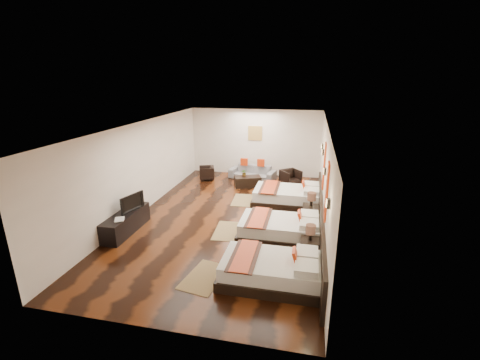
% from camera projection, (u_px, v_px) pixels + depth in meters
% --- Properties ---
extents(floor, '(5.50, 9.50, 0.01)m').
position_uv_depth(floor, '(228.00, 217.00, 10.01)').
color(floor, black).
rests_on(floor, ground).
extents(ceiling, '(5.50, 9.50, 0.01)m').
position_uv_depth(ceiling, '(227.00, 125.00, 9.16)').
color(ceiling, white).
rests_on(ceiling, floor).
extents(back_wall, '(5.50, 0.01, 2.80)m').
position_uv_depth(back_wall, '(255.00, 142.00, 14.01)').
color(back_wall, silver).
rests_on(back_wall, floor).
extents(left_wall, '(0.01, 9.50, 2.80)m').
position_uv_depth(left_wall, '(141.00, 168.00, 10.15)').
color(left_wall, silver).
rests_on(left_wall, floor).
extents(right_wall, '(0.01, 9.50, 2.80)m').
position_uv_depth(right_wall, '(324.00, 179.00, 9.03)').
color(right_wall, silver).
rests_on(right_wall, floor).
extents(headboard_panel, '(0.08, 6.60, 0.90)m').
position_uv_depth(headboard_panel, '(321.00, 223.00, 8.58)').
color(headboard_panel, black).
rests_on(headboard_panel, floor).
extents(bed_near, '(2.10, 1.32, 0.80)m').
position_uv_depth(bed_near, '(272.00, 270.00, 6.82)').
color(bed_near, black).
rests_on(bed_near, floor).
extents(bed_mid, '(2.15, 1.35, 0.82)m').
position_uv_depth(bed_mid, '(281.00, 229.00, 8.64)').
color(bed_mid, black).
rests_on(bed_mid, floor).
extents(bed_far, '(2.25, 1.41, 0.86)m').
position_uv_depth(bed_far, '(288.00, 196.00, 10.92)').
color(bed_far, black).
rests_on(bed_far, floor).
extents(nightstand_a, '(0.43, 0.43, 0.86)m').
position_uv_depth(nightstand_a, '(309.00, 247.00, 7.69)').
color(nightstand_a, black).
rests_on(nightstand_a, floor).
extents(nightstand_b, '(0.47, 0.47, 0.93)m').
position_uv_depth(nightstand_b, '(311.00, 212.00, 9.57)').
color(nightstand_b, black).
rests_on(nightstand_b, floor).
extents(jute_mat_near, '(0.94, 1.31, 0.01)m').
position_uv_depth(jute_mat_near, '(205.00, 277.00, 7.04)').
color(jute_mat_near, olive).
rests_on(jute_mat_near, floor).
extents(jute_mat_mid, '(0.83, 1.25, 0.01)m').
position_uv_depth(jute_mat_mid, '(228.00, 231.00, 9.13)').
color(jute_mat_mid, olive).
rests_on(jute_mat_mid, floor).
extents(jute_mat_far, '(0.83, 1.25, 0.01)m').
position_uv_depth(jute_mat_far, '(244.00, 200.00, 11.38)').
color(jute_mat_far, olive).
rests_on(jute_mat_far, floor).
extents(tv_console, '(0.50, 1.80, 0.55)m').
position_uv_depth(tv_console, '(126.00, 222.00, 9.03)').
color(tv_console, black).
rests_on(tv_console, floor).
extents(tv, '(0.32, 0.82, 0.48)m').
position_uv_depth(tv, '(130.00, 202.00, 9.08)').
color(tv, black).
rests_on(tv, tv_console).
extents(book, '(0.36, 0.40, 0.03)m').
position_uv_depth(book, '(115.00, 220.00, 8.47)').
color(book, black).
rests_on(book, tv_console).
extents(figurine, '(0.37, 0.37, 0.34)m').
position_uv_depth(figurine, '(138.00, 198.00, 9.56)').
color(figurine, brown).
rests_on(figurine, tv_console).
extents(sofa, '(2.01, 1.08, 0.55)m').
position_uv_depth(sofa, '(252.00, 172.00, 13.70)').
color(sofa, slate).
rests_on(sofa, floor).
extents(armchair_left, '(0.77, 0.76, 0.55)m').
position_uv_depth(armchair_left, '(207.00, 173.00, 13.62)').
color(armchair_left, black).
rests_on(armchair_left, floor).
extents(armchair_right, '(0.94, 0.95, 0.62)m').
position_uv_depth(armchair_right, '(291.00, 178.00, 12.88)').
color(armchair_right, black).
rests_on(armchair_right, floor).
extents(coffee_table, '(1.11, 0.83, 0.40)m').
position_uv_depth(coffee_table, '(248.00, 182.00, 12.75)').
color(coffee_table, black).
rests_on(coffee_table, floor).
extents(table_plant, '(0.29, 0.27, 0.28)m').
position_uv_depth(table_plant, '(244.00, 173.00, 12.72)').
color(table_plant, '#2A581D').
rests_on(table_plant, coffee_table).
extents(orange_panel_a, '(0.04, 0.40, 1.30)m').
position_uv_depth(orange_panel_a, '(327.00, 192.00, 7.18)').
color(orange_panel_a, '#D86014').
rests_on(orange_panel_a, right_wall).
extents(orange_panel_b, '(0.04, 0.40, 1.30)m').
position_uv_depth(orange_panel_b, '(324.00, 166.00, 9.22)').
color(orange_panel_b, '#D86014').
rests_on(orange_panel_b, right_wall).
extents(sconce_near, '(0.07, 0.12, 0.18)m').
position_uv_depth(sconce_near, '(328.00, 203.00, 6.11)').
color(sconce_near, black).
rests_on(sconce_near, right_wall).
extents(sconce_mid, '(0.07, 0.12, 0.18)m').
position_uv_depth(sconce_mid, '(325.00, 171.00, 8.16)').
color(sconce_mid, black).
rests_on(sconce_mid, right_wall).
extents(sconce_far, '(0.07, 0.12, 0.18)m').
position_uv_depth(sconce_far, '(323.00, 152.00, 10.21)').
color(sconce_far, black).
rests_on(sconce_far, right_wall).
extents(sconce_lounge, '(0.07, 0.12, 0.18)m').
position_uv_depth(sconce_lounge, '(322.00, 146.00, 11.05)').
color(sconce_lounge, black).
rests_on(sconce_lounge, right_wall).
extents(gold_artwork, '(0.60, 0.04, 0.60)m').
position_uv_depth(gold_artwork, '(255.00, 133.00, 13.87)').
color(gold_artwork, '#AD873F').
rests_on(gold_artwork, back_wall).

